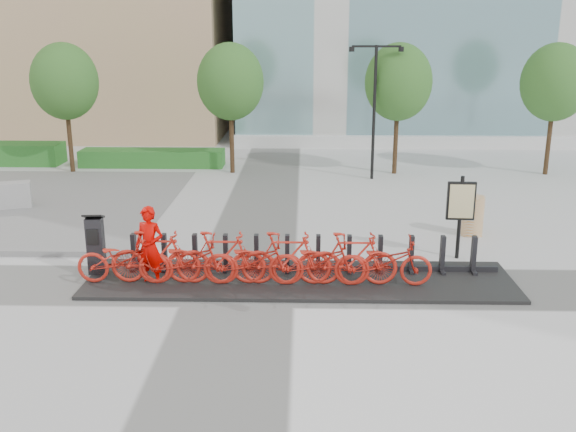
{
  "coord_description": "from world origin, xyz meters",
  "views": [
    {
      "loc": [
        1.37,
        -13.27,
        5.44
      ],
      "look_at": [
        1.0,
        1.5,
        1.2
      ],
      "focal_mm": 40.0,
      "sensor_mm": 36.0,
      "label": 1
    }
  ],
  "objects_px": {
    "kiosk": "(96,244)",
    "bike_0": "(123,259)",
    "construction_barrel": "(473,216)",
    "worker_red": "(150,247)",
    "map_sign": "(461,204)"
  },
  "relations": [
    {
      "from": "kiosk",
      "to": "worker_red",
      "type": "bearing_deg",
      "value": -26.82
    },
    {
      "from": "kiosk",
      "to": "bike_0",
      "type": "bearing_deg",
      "value": -41.49
    },
    {
      "from": "construction_barrel",
      "to": "bike_0",
      "type": "bearing_deg",
      "value": -155.61
    },
    {
      "from": "worker_red",
      "to": "construction_barrel",
      "type": "distance_m",
      "value": 8.96
    },
    {
      "from": "kiosk",
      "to": "map_sign",
      "type": "distance_m",
      "value": 8.74
    },
    {
      "from": "kiosk",
      "to": "worker_red",
      "type": "xyz_separation_m",
      "value": [
        1.38,
        -0.55,
        0.14
      ]
    },
    {
      "from": "bike_0",
      "to": "worker_red",
      "type": "distance_m",
      "value": 0.66
    },
    {
      "from": "construction_barrel",
      "to": "kiosk",
      "type": "bearing_deg",
      "value": -160.47
    },
    {
      "from": "kiosk",
      "to": "map_sign",
      "type": "height_order",
      "value": "map_sign"
    },
    {
      "from": "kiosk",
      "to": "worker_red",
      "type": "relative_size",
      "value": 0.79
    },
    {
      "from": "worker_red",
      "to": "map_sign",
      "type": "xyz_separation_m",
      "value": [
        7.22,
        1.99,
        0.48
      ]
    },
    {
      "from": "kiosk",
      "to": "construction_barrel",
      "type": "relative_size",
      "value": 1.29
    },
    {
      "from": "construction_barrel",
      "to": "map_sign",
      "type": "distance_m",
      "value": 2.24
    },
    {
      "from": "bike_0",
      "to": "worker_red",
      "type": "xyz_separation_m",
      "value": [
        0.6,
        0.03,
        0.29
      ]
    },
    {
      "from": "bike_0",
      "to": "worker_red",
      "type": "bearing_deg",
      "value": -87.36
    }
  ]
}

